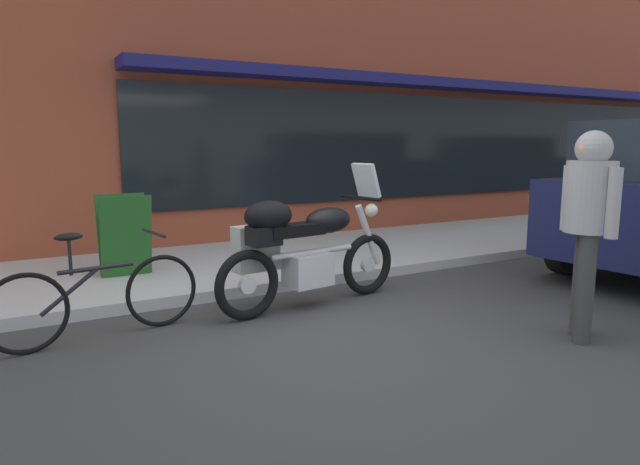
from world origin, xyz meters
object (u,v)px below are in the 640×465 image
(touring_motorcycle, at_px, (300,247))
(parked_bicycle, at_px, (97,297))
(sandwich_board_sign, at_px, (125,235))
(pedestrian_walking, at_px, (589,210))

(touring_motorcycle, bearing_deg, parked_bicycle, 179.69)
(parked_bicycle, relative_size, sandwich_board_sign, 1.87)
(parked_bicycle, height_order, sandwich_board_sign, sandwich_board_sign)
(touring_motorcycle, bearing_deg, sandwich_board_sign, 127.24)
(touring_motorcycle, height_order, parked_bicycle, touring_motorcycle)
(parked_bicycle, bearing_deg, touring_motorcycle, -0.31)
(touring_motorcycle, xyz_separation_m, parked_bicycle, (-1.86, 0.01, -0.25))
(touring_motorcycle, distance_m, sandwich_board_sign, 2.20)
(pedestrian_walking, bearing_deg, sandwich_board_sign, 128.61)
(sandwich_board_sign, bearing_deg, parked_bicycle, -107.09)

